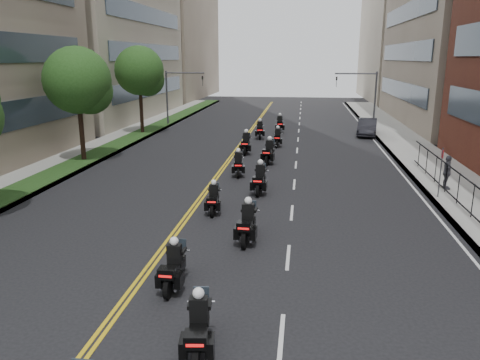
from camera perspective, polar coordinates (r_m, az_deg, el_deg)
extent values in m
cube|color=gray|center=(32.45, 22.56, 1.39)|extent=(4.00, 90.00, 0.15)
cube|color=gray|center=(34.98, -18.93, 2.63)|extent=(4.00, 90.00, 0.15)
cube|color=#1F3C15|center=(34.62, -17.76, 2.76)|extent=(2.00, 90.00, 0.04)
cube|color=#333F4C|center=(54.68, 18.93, 10.36)|extent=(0.12, 24.08, 1.80)
cube|color=#333F4C|center=(54.57, 19.29, 14.54)|extent=(0.12, 24.08, 1.80)
cube|color=#333F4C|center=(54.76, 19.66, 18.71)|extent=(0.12, 24.08, 1.80)
cube|color=#A69786|center=(85.69, 20.78, 17.89)|extent=(15.00, 28.00, 26.00)
cube|color=#333F4C|center=(56.47, -10.60, 11.00)|extent=(0.12, 24.08, 1.80)
cube|color=#333F4C|center=(56.36, -10.80, 15.06)|extent=(0.12, 24.08, 1.80)
cube|color=#333F4C|center=(56.55, -11.01, 19.11)|extent=(0.12, 24.08, 1.80)
cube|color=#80705E|center=(87.60, -9.82, 18.50)|extent=(16.00, 28.00, 26.00)
cylinder|color=#321D16|center=(33.34, -18.80, 6.41)|extent=(0.32, 0.32, 5.11)
sphere|color=#224D19|center=(33.08, -19.23, 11.41)|extent=(4.40, 4.40, 4.40)
sphere|color=#224D19|center=(33.22, -17.87, 10.27)|extent=(3.08, 3.08, 3.08)
cylinder|color=#321D16|center=(44.32, -11.97, 8.93)|extent=(0.32, 0.32, 5.39)
sphere|color=#224D19|center=(44.13, -12.18, 12.91)|extent=(4.40, 4.40, 4.40)
sphere|color=#224D19|center=(44.34, -11.20, 11.97)|extent=(3.08, 3.08, 3.08)
cylinder|color=#3F3F44|center=(48.25, 16.13, 9.25)|extent=(0.18, 0.18, 5.60)
cylinder|color=#3F3F44|center=(47.85, 13.93, 12.48)|extent=(4.00, 0.14, 0.14)
imported|color=black|center=(47.73, 11.68, 11.64)|extent=(0.16, 0.20, 1.00)
cylinder|color=#3F3F44|center=(49.78, -8.89, 9.80)|extent=(0.18, 0.18, 5.60)
cylinder|color=#3F3F44|center=(49.10, -6.72, 12.85)|extent=(4.00, 0.14, 0.14)
imported|color=black|center=(48.72, -4.59, 11.94)|extent=(0.16, 0.20, 1.00)
cylinder|color=black|center=(11.33, -5.36, -20.92)|extent=(0.22, 0.68, 0.67)
cylinder|color=black|center=(12.64, -4.65, -16.75)|extent=(0.22, 0.68, 0.67)
cube|color=black|center=(11.83, -5.01, -17.60)|extent=(0.58, 1.38, 0.40)
cube|color=silver|center=(11.99, -4.97, -18.39)|extent=(0.44, 0.59, 0.30)
cube|color=black|center=(11.04, -5.43, -18.75)|extent=(0.56, 0.48, 0.32)
cube|color=red|center=(10.88, -5.54, -19.44)|extent=(0.40, 0.08, 0.07)
cube|color=black|center=(11.62, -5.05, -15.41)|extent=(0.47, 0.33, 0.61)
sphere|color=white|center=(11.42, -5.09, -13.58)|extent=(0.29, 0.29, 0.29)
cylinder|color=black|center=(14.32, -8.79, -12.91)|extent=(0.14, 0.66, 0.66)
cylinder|color=black|center=(15.65, -7.18, -10.35)|extent=(0.14, 0.66, 0.66)
cube|color=black|center=(14.86, -7.99, -10.64)|extent=(0.41, 1.30, 0.39)
cube|color=silver|center=(15.00, -7.90, -11.33)|extent=(0.37, 0.53, 0.29)
cube|color=black|center=(14.09, -8.87, -11.11)|extent=(0.50, 0.41, 0.31)
cube|color=red|center=(13.93, -9.11, -11.53)|extent=(0.39, 0.03, 0.07)
cube|color=black|center=(14.70, -8.00, -8.87)|extent=(0.42, 0.27, 0.60)
sphere|color=white|center=(14.56, -8.05, -7.39)|extent=(0.28, 0.28, 0.28)
cylinder|color=black|center=(17.54, 0.53, -7.29)|extent=(0.17, 0.71, 0.71)
cylinder|color=black|center=(19.07, 1.36, -5.44)|extent=(0.17, 0.71, 0.71)
cube|color=black|center=(18.20, 0.97, -5.47)|extent=(0.50, 1.42, 0.42)
cube|color=silver|center=(18.33, 0.99, -6.12)|extent=(0.42, 0.59, 0.31)
cube|color=black|center=(17.34, 0.53, -5.63)|extent=(0.56, 0.46, 0.33)
cube|color=red|center=(17.15, 0.41, -5.95)|extent=(0.42, 0.05, 0.07)
cube|color=black|center=(18.08, 1.00, -3.86)|extent=(0.47, 0.31, 0.65)
sphere|color=white|center=(17.95, 1.01, -2.53)|extent=(0.30, 0.30, 0.30)
cylinder|color=black|center=(20.93, -3.41, -3.73)|extent=(0.18, 0.63, 0.62)
cylinder|color=black|center=(22.31, -3.01, -2.55)|extent=(0.18, 0.63, 0.62)
cube|color=black|center=(21.54, -3.21, -2.48)|extent=(0.49, 1.26, 0.36)
cube|color=silver|center=(21.65, -3.19, -2.97)|extent=(0.39, 0.53, 0.27)
cube|color=black|center=(20.79, -3.43, -2.50)|extent=(0.50, 0.42, 0.29)
cube|color=red|center=(20.61, -3.49, -2.70)|extent=(0.37, 0.06, 0.06)
cube|color=black|center=(21.46, -3.22, -1.28)|extent=(0.42, 0.29, 0.56)
sphere|color=white|center=(21.36, -3.23, -0.29)|extent=(0.26, 0.26, 0.26)
cylinder|color=black|center=(23.87, 2.20, -1.26)|extent=(0.17, 0.72, 0.72)
cylinder|color=black|center=(25.48, 2.69, -0.23)|extent=(0.17, 0.72, 0.72)
cube|color=black|center=(24.60, 2.46, -0.06)|extent=(0.49, 1.44, 0.42)
cube|color=silver|center=(24.71, 2.47, -0.58)|extent=(0.42, 0.59, 0.32)
cube|color=black|center=(23.72, 2.22, 0.02)|extent=(0.56, 0.46, 0.34)
cube|color=red|center=(23.51, 2.15, -0.17)|extent=(0.42, 0.05, 0.07)
cube|color=black|center=(24.52, 2.49, 1.16)|extent=(0.47, 0.31, 0.66)
sphere|color=white|center=(24.43, 2.51, 2.18)|extent=(0.31, 0.31, 0.31)
cylinder|color=black|center=(27.54, -0.22, 0.87)|extent=(0.23, 0.68, 0.67)
cylinder|color=black|center=(29.07, -0.21, 1.62)|extent=(0.23, 0.68, 0.67)
cube|color=black|center=(28.24, -0.21, 1.80)|extent=(0.59, 1.37, 0.39)
cube|color=silver|center=(28.34, -0.21, 1.38)|extent=(0.44, 0.59, 0.30)
cube|color=black|center=(27.42, -0.22, 1.91)|extent=(0.56, 0.48, 0.32)
cube|color=red|center=(27.22, -0.22, 1.78)|extent=(0.39, 0.08, 0.07)
cube|color=black|center=(28.18, -0.21, 2.80)|extent=(0.47, 0.33, 0.61)
sphere|color=white|center=(28.11, -0.22, 3.63)|extent=(0.29, 0.29, 0.29)
cylinder|color=black|center=(30.82, 3.29, 2.41)|extent=(0.23, 0.75, 0.74)
cylinder|color=black|center=(32.49, 3.87, 3.05)|extent=(0.23, 0.75, 0.74)
cube|color=black|center=(31.59, 3.60, 3.28)|extent=(0.62, 1.51, 0.43)
cube|color=silver|center=(31.69, 3.61, 2.85)|extent=(0.48, 0.64, 0.33)
cube|color=black|center=(30.70, 3.30, 3.44)|extent=(0.61, 0.52, 0.35)
cube|color=red|center=(30.48, 3.22, 3.32)|extent=(0.44, 0.08, 0.08)
cube|color=black|center=(31.54, 3.63, 4.26)|extent=(0.51, 0.36, 0.67)
sphere|color=white|center=(31.47, 3.65, 5.08)|extent=(0.31, 0.31, 0.31)
cylinder|color=black|center=(33.96, 0.61, 3.59)|extent=(0.17, 0.74, 0.73)
cylinder|color=black|center=(35.64, 0.89, 4.12)|extent=(0.17, 0.74, 0.73)
cube|color=black|center=(34.74, 0.75, 4.35)|extent=(0.49, 1.46, 0.43)
cube|color=silver|center=(34.84, 0.76, 3.96)|extent=(0.42, 0.60, 0.32)
cube|color=black|center=(33.86, 0.61, 4.51)|extent=(0.57, 0.46, 0.34)
cube|color=red|center=(33.64, 0.57, 4.41)|extent=(0.43, 0.04, 0.08)
cube|color=black|center=(34.70, 0.76, 5.24)|extent=(0.48, 0.31, 0.67)
sphere|color=white|center=(34.64, 0.77, 5.98)|extent=(0.31, 0.31, 0.31)
cylinder|color=black|center=(37.04, 4.54, 4.43)|extent=(0.14, 0.67, 0.67)
cylinder|color=black|center=(38.59, 4.66, 4.84)|extent=(0.14, 0.67, 0.67)
cube|color=black|center=(37.77, 4.61, 5.05)|extent=(0.42, 1.33, 0.39)
cube|color=silver|center=(37.85, 4.61, 4.72)|extent=(0.38, 0.54, 0.29)
cube|color=black|center=(36.95, 4.55, 5.21)|extent=(0.51, 0.41, 0.31)
cube|color=red|center=(36.75, 4.54, 5.12)|extent=(0.39, 0.03, 0.07)
cube|color=black|center=(37.74, 4.63, 5.80)|extent=(0.43, 0.28, 0.61)
sphere|color=white|center=(37.68, 4.64, 6.42)|extent=(0.28, 0.28, 0.28)
cylinder|color=black|center=(40.64, 2.43, 5.41)|extent=(0.22, 0.72, 0.71)
cylinder|color=black|center=(42.29, 2.41, 5.77)|extent=(0.22, 0.72, 0.71)
cube|color=black|center=(41.42, 2.43, 5.99)|extent=(0.58, 1.45, 0.42)
cube|color=silver|center=(41.51, 2.42, 5.68)|extent=(0.45, 0.61, 0.31)
cube|color=black|center=(40.55, 2.44, 6.17)|extent=(0.59, 0.49, 0.33)
cube|color=red|center=(40.34, 2.44, 6.09)|extent=(0.42, 0.07, 0.07)
cube|color=black|center=(41.39, 2.44, 6.72)|extent=(0.49, 0.34, 0.65)
sphere|color=white|center=(41.35, 2.44, 7.33)|extent=(0.30, 0.30, 0.30)
cylinder|color=black|center=(44.27, 4.88, 6.15)|extent=(0.21, 0.74, 0.73)
cylinder|color=black|center=(45.97, 4.81, 6.47)|extent=(0.21, 0.74, 0.73)
cube|color=black|center=(45.08, 4.85, 6.69)|extent=(0.57, 1.48, 0.43)
cube|color=silver|center=(45.17, 4.84, 6.39)|extent=(0.46, 0.62, 0.32)
cube|color=black|center=(44.19, 4.90, 6.87)|extent=(0.60, 0.50, 0.34)
cube|color=red|center=(43.97, 4.91, 6.80)|extent=(0.43, 0.07, 0.08)
cube|color=black|center=(45.06, 4.87, 7.38)|extent=(0.50, 0.34, 0.67)
sphere|color=white|center=(45.02, 4.88, 7.95)|extent=(0.31, 0.31, 0.31)
imported|color=black|center=(44.43, 15.24, 6.25)|extent=(2.33, 4.87, 1.54)
imported|color=#424149|center=(26.94, 23.94, 0.85)|extent=(0.50, 1.08, 1.81)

